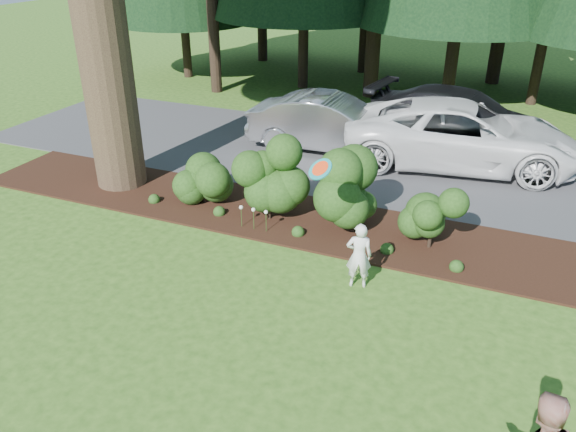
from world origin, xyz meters
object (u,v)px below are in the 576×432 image
object	(u,v)px
child	(359,256)
car_silver_wagon	(332,124)
frisbee	(320,169)
car_dark_suv	(462,119)
car_white_suv	(462,135)

from	to	relation	value
child	car_silver_wagon	bearing A→B (deg)	-83.16
car_silver_wagon	child	distance (m)	7.21
child	frisbee	xyz separation A→B (m)	(-0.83, 0.11, 1.52)
child	frisbee	bearing A→B (deg)	-23.49
car_dark_suv	child	size ratio (longest dim) A/B	4.44
car_silver_wagon	car_dark_suv	world-z (taller)	car_dark_suv
car_dark_suv	child	bearing A→B (deg)	-175.47
car_silver_wagon	car_dark_suv	xyz separation A→B (m)	(3.49, 1.93, 0.02)
frisbee	car_white_suv	bearing A→B (deg)	75.64
car_dark_suv	frisbee	world-z (taller)	frisbee
car_white_suv	child	size ratio (longest dim) A/B	4.92
car_white_suv	frisbee	bearing A→B (deg)	157.30
car_silver_wagon	frisbee	world-z (taller)	frisbee
car_white_suv	child	xyz separation A→B (m)	(-0.91, -6.88, -0.27)
car_dark_suv	child	world-z (taller)	car_dark_suv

